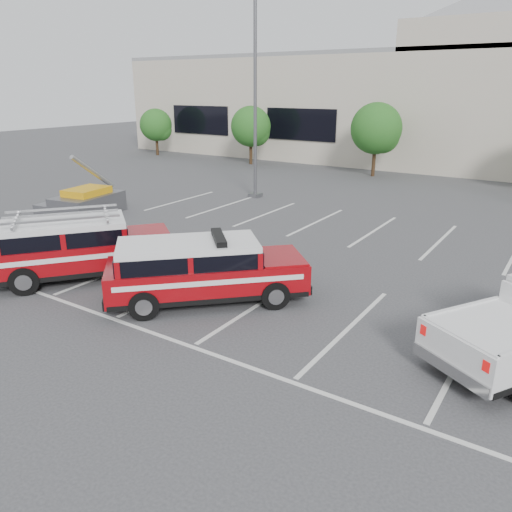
{
  "coord_description": "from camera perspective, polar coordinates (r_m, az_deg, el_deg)",
  "views": [
    {
      "loc": [
        6.97,
        -10.71,
        5.81
      ],
      "look_at": [
        -0.69,
        0.95,
        1.05
      ],
      "focal_mm": 35.0,
      "sensor_mm": 36.0,
      "label": 1
    }
  ],
  "objects": [
    {
      "name": "stall_markings",
      "position": [
        17.71,
        8.2,
        -0.49
      ],
      "size": [
        23.0,
        15.0,
        0.01
      ],
      "primitive_type": "cube",
      "color": "silver",
      "rests_on": "ground"
    },
    {
      "name": "convention_building",
      "position": [
        43.13,
        25.23,
        15.69
      ],
      "size": [
        60.0,
        16.99,
        13.2
      ],
      "color": "beige",
      "rests_on": "ground"
    },
    {
      "name": "tree_mid_left",
      "position": [
        34.96,
        13.73,
        13.78
      ],
      "size": [
        3.37,
        3.37,
        4.85
      ],
      "color": "#3F2B19",
      "rests_on": "ground"
    },
    {
      "name": "ladder_suv",
      "position": [
        16.73,
        -19.41,
        0.5
      ],
      "size": [
        5.02,
        5.58,
        2.14
      ],
      "rotation": [
        0.0,
        0.0,
        -0.67
      ],
      "color": "maroon",
      "rests_on": "ground"
    },
    {
      "name": "fire_chief_suv",
      "position": [
        14.11,
        -6.02,
        -2.12
      ],
      "size": [
        5.32,
        5.26,
        1.93
      ],
      "rotation": [
        0.0,
        0.0,
        -0.8
      ],
      "color": "maroon",
      "rests_on": "ground"
    },
    {
      "name": "light_pole_left",
      "position": [
        27.21,
        -0.09,
        17.52
      ],
      "size": [
        0.9,
        0.6,
        10.24
      ],
      "color": "#59595E",
      "rests_on": "ground"
    },
    {
      "name": "tree_left",
      "position": [
        39.51,
        -0.45,
        14.43
      ],
      "size": [
        3.07,
        3.07,
        4.42
      ],
      "color": "#3F2B19",
      "rests_on": "ground"
    },
    {
      "name": "ground",
      "position": [
        14.04,
        0.23,
        -5.61
      ],
      "size": [
        120.0,
        120.0,
        0.0
      ],
      "primitive_type": "plane",
      "color": "#39393C",
      "rests_on": "ground"
    },
    {
      "name": "utility_rig",
      "position": [
        25.05,
        -18.93,
        5.76
      ],
      "size": [
        2.96,
        3.67,
        2.9
      ],
      "rotation": [
        0.0,
        0.0,
        0.15
      ],
      "color": "#59595E",
      "rests_on": "ground"
    },
    {
      "name": "tree_far_left",
      "position": [
        45.83,
        -11.25,
        14.36
      ],
      "size": [
        2.77,
        2.77,
        3.99
      ],
      "color": "#3F2B19",
      "rests_on": "ground"
    }
  ]
}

